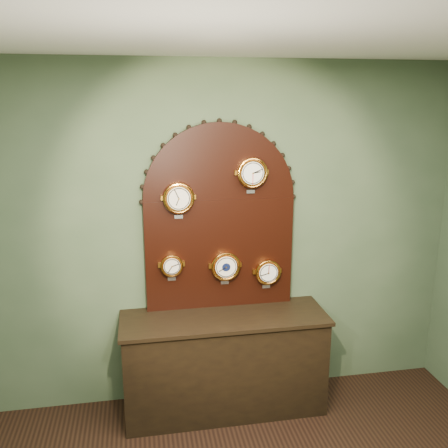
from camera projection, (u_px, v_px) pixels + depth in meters
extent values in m
plane|color=#42563B|center=(219.00, 238.00, 3.93)|extent=(4.00, 0.00, 4.00)
cube|color=black|center=(224.00, 365.00, 3.93)|extent=(1.60, 0.50, 0.80)
cube|color=black|center=(220.00, 254.00, 3.92)|extent=(1.20, 0.06, 0.90)
cylinder|color=black|center=(220.00, 199.00, 3.80)|extent=(1.20, 0.06, 1.20)
cylinder|color=orange|center=(178.00, 198.00, 3.68)|extent=(0.22, 0.08, 0.22)
torus|color=orange|center=(179.00, 199.00, 3.65)|extent=(0.24, 0.02, 0.24)
cylinder|color=#F1E6CC|center=(179.00, 199.00, 3.65)|extent=(0.18, 0.01, 0.18)
cube|color=silver|center=(179.00, 217.00, 3.75)|extent=(0.06, 0.01, 0.03)
cylinder|color=orange|center=(252.00, 172.00, 3.74)|extent=(0.22, 0.08, 0.22)
torus|color=orange|center=(253.00, 173.00, 3.71)|extent=(0.24, 0.02, 0.24)
cylinder|color=white|center=(253.00, 173.00, 3.70)|extent=(0.18, 0.01, 0.18)
cube|color=silver|center=(251.00, 192.00, 3.80)|extent=(0.06, 0.01, 0.03)
cylinder|color=orange|center=(172.00, 265.00, 3.81)|extent=(0.16, 0.08, 0.16)
torus|color=orange|center=(172.00, 266.00, 3.78)|extent=(0.18, 0.02, 0.18)
cylinder|color=#F1E6CC|center=(172.00, 266.00, 3.77)|extent=(0.13, 0.01, 0.13)
cube|color=silver|center=(172.00, 279.00, 3.86)|extent=(0.06, 0.01, 0.03)
cylinder|color=orange|center=(225.00, 266.00, 3.89)|extent=(0.22, 0.08, 0.22)
torus|color=orange|center=(226.00, 267.00, 3.86)|extent=(0.24, 0.02, 0.24)
cylinder|color=#F1E6CC|center=(226.00, 267.00, 3.85)|extent=(0.18, 0.01, 0.18)
cube|color=silver|center=(225.00, 282.00, 3.95)|extent=(0.07, 0.01, 0.03)
cylinder|color=#0B1334|center=(226.00, 267.00, 3.85)|extent=(0.07, 0.00, 0.07)
cylinder|color=orange|center=(267.00, 271.00, 3.97)|extent=(0.19, 0.08, 0.19)
torus|color=orange|center=(268.00, 273.00, 3.94)|extent=(0.21, 0.02, 0.21)
cylinder|color=white|center=(269.00, 273.00, 3.93)|extent=(0.16, 0.01, 0.16)
cube|color=silver|center=(266.00, 286.00, 4.03)|extent=(0.07, 0.01, 0.03)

